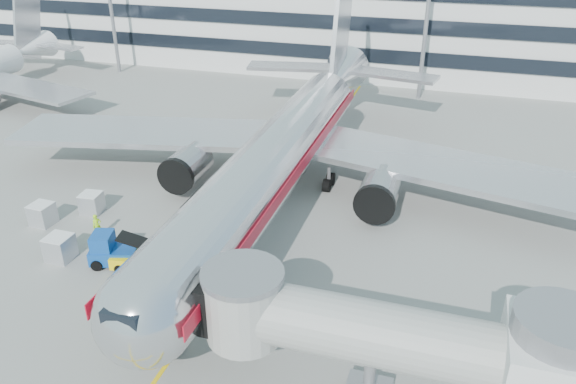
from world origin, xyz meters
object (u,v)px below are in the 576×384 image
(cargo_container_front, at_px, (60,248))
(ramp_worker, at_px, (97,226))
(baggage_tug, at_px, (111,251))
(main_jet, at_px, (285,147))
(cargo_container_right, at_px, (92,203))
(cargo_container_left, at_px, (42,214))
(belt_loader, at_px, (149,259))

(cargo_container_front, relative_size, ramp_worker, 0.98)
(baggage_tug, xyz_separation_m, ramp_worker, (-2.94, 2.73, -0.11))
(main_jet, height_order, cargo_container_front, main_jet)
(cargo_container_right, relative_size, cargo_container_front, 0.96)
(cargo_container_left, relative_size, ramp_worker, 0.94)
(baggage_tug, distance_m, cargo_container_right, 7.94)
(belt_loader, bearing_deg, ramp_worker, 156.41)
(baggage_tug, height_order, cargo_container_front, baggage_tug)
(cargo_container_front, distance_m, ramp_worker, 3.35)
(baggage_tug, distance_m, cargo_container_left, 8.52)
(belt_loader, relative_size, baggage_tug, 1.55)
(belt_loader, distance_m, cargo_container_left, 11.04)
(belt_loader, bearing_deg, cargo_container_right, 146.29)
(main_jet, relative_size, baggage_tug, 14.90)
(cargo_container_front, xyz_separation_m, ramp_worker, (0.69, 3.28, 0.01))
(cargo_container_left, height_order, cargo_container_right, cargo_container_left)
(main_jet, relative_size, belt_loader, 9.62)
(cargo_container_left, xyz_separation_m, cargo_container_right, (2.46, 2.68, -0.02))
(main_jet, height_order, baggage_tug, main_jet)
(main_jet, height_order, cargo_container_right, main_jet)
(main_jet, bearing_deg, cargo_container_left, -147.69)
(main_jet, distance_m, belt_loader, 14.39)
(cargo_container_left, bearing_deg, baggage_tug, -21.02)
(cargo_container_front, bearing_deg, belt_loader, 7.18)
(cargo_container_left, distance_m, cargo_container_right, 3.64)
(belt_loader, height_order, baggage_tug, belt_loader)
(main_jet, xyz_separation_m, baggage_tug, (-8.01, -13.15, -3.24))
(belt_loader, relative_size, cargo_container_left, 3.19)
(cargo_container_front, bearing_deg, cargo_container_right, 106.48)
(main_jet, bearing_deg, baggage_tug, -121.36)
(cargo_container_left, bearing_deg, cargo_container_front, -39.87)
(baggage_tug, bearing_deg, belt_loader, 5.26)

